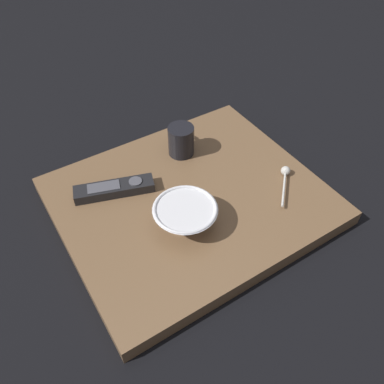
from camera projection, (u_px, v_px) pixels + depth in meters
name	position (u px, v px, depth m)	size (l,w,h in m)	color
ground_plane	(190.00, 206.00, 1.01)	(6.00, 6.00, 0.00)	black
table	(190.00, 200.00, 1.00)	(0.54, 0.63, 0.04)	brown
cereal_bowl	(185.00, 215.00, 0.90)	(0.15, 0.15, 0.06)	silver
coffee_mug	(181.00, 140.00, 1.07)	(0.10, 0.07, 0.08)	black
teaspoon	(285.00, 175.00, 1.02)	(0.10, 0.10, 0.02)	silver
tv_remote_near	(114.00, 189.00, 0.98)	(0.11, 0.20, 0.03)	black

